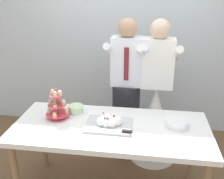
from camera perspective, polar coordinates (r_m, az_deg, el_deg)
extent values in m
cube|color=silver|center=(3.55, 3.16, 13.58)|extent=(5.20, 0.10, 2.90)
cube|color=white|center=(2.41, -0.30, -8.53)|extent=(1.80, 0.80, 0.05)
cylinder|color=olive|center=(2.62, -20.35, -17.60)|extent=(0.06, 0.06, 0.72)
cylinder|color=olive|center=(3.08, -14.90, -10.33)|extent=(0.06, 0.06, 0.72)
cylinder|color=olive|center=(2.92, 17.26, -12.67)|extent=(0.06, 0.06, 0.72)
cylinder|color=#D83F4C|center=(2.59, -11.75, -5.95)|extent=(0.17, 0.17, 0.01)
cylinder|color=#D83F4C|center=(2.52, -12.01, -3.01)|extent=(0.01, 0.01, 0.31)
cylinder|color=#D83F4C|center=(2.57, -11.82, -5.18)|extent=(0.23, 0.23, 0.01)
cylinder|color=#D1B784|center=(2.55, -9.93, -4.88)|extent=(0.04, 0.04, 0.03)
sphere|color=beige|center=(2.53, -9.96, -4.40)|extent=(0.04, 0.04, 0.04)
cylinder|color=#D1B784|center=(2.64, -11.42, -3.99)|extent=(0.04, 0.04, 0.03)
sphere|color=white|center=(2.63, -11.46, -3.52)|extent=(0.04, 0.04, 0.04)
cylinder|color=#D1B784|center=(2.59, -13.65, -4.66)|extent=(0.04, 0.04, 0.03)
sphere|color=beige|center=(2.58, -13.70, -4.19)|extent=(0.04, 0.04, 0.04)
cylinder|color=#D1B784|center=(2.49, -12.49, -5.74)|extent=(0.04, 0.04, 0.03)
sphere|color=#D6B27A|center=(2.48, -12.53, -5.25)|extent=(0.04, 0.04, 0.04)
cylinder|color=#D83F4C|center=(2.53, -11.99, -3.27)|extent=(0.18, 0.18, 0.01)
cylinder|color=#D1B784|center=(2.51, -10.65, -2.98)|extent=(0.04, 0.04, 0.03)
sphere|color=beige|center=(2.50, -10.69, -2.49)|extent=(0.04, 0.04, 0.04)
cylinder|color=#D1B784|center=(2.58, -11.62, -2.34)|extent=(0.04, 0.04, 0.03)
sphere|color=#EAB7C6|center=(2.57, -11.66, -1.85)|extent=(0.04, 0.04, 0.04)
cylinder|color=#D1B784|center=(2.55, -13.28, -2.77)|extent=(0.04, 0.04, 0.03)
sphere|color=#EAB7C6|center=(2.54, -13.33, -2.28)|extent=(0.04, 0.04, 0.04)
cylinder|color=#D1B784|center=(2.47, -12.46, -3.52)|extent=(0.04, 0.04, 0.03)
sphere|color=brown|center=(2.46, -12.50, -3.02)|extent=(0.04, 0.04, 0.04)
cylinder|color=#D83F4C|center=(2.49, -12.16, -1.29)|extent=(0.13, 0.13, 0.01)
cylinder|color=#D1B784|center=(2.47, -11.42, -1.02)|extent=(0.04, 0.04, 0.03)
sphere|color=white|center=(2.46, -11.46, -0.51)|extent=(0.04, 0.04, 0.04)
cylinder|color=#D1B784|center=(2.51, -11.86, -0.61)|extent=(0.04, 0.04, 0.03)
sphere|color=brown|center=(2.51, -11.91, -0.11)|extent=(0.04, 0.04, 0.04)
cylinder|color=#D1B784|center=(2.50, -12.95, -0.85)|extent=(0.04, 0.04, 0.03)
sphere|color=#D6B27A|center=(2.49, -13.00, -0.35)|extent=(0.04, 0.04, 0.04)
cylinder|color=#D1B784|center=(2.45, -12.37, -1.27)|extent=(0.04, 0.04, 0.03)
sphere|color=#EAB7C6|center=(2.44, -12.42, -0.76)|extent=(0.04, 0.04, 0.04)
cube|color=silver|center=(2.39, -0.73, -7.81)|extent=(0.42, 0.31, 0.02)
sphere|color=white|center=(2.36, 1.13, -6.99)|extent=(0.09, 0.09, 0.09)
sphere|color=white|center=(2.40, 0.34, -6.37)|extent=(0.09, 0.09, 0.09)
sphere|color=white|center=(2.41, -0.82, -6.47)|extent=(0.07, 0.07, 0.07)
sphere|color=white|center=(2.39, -1.78, -6.58)|extent=(0.09, 0.09, 0.09)
sphere|color=white|center=(2.35, -2.28, -7.12)|extent=(0.09, 0.09, 0.09)
sphere|color=white|center=(2.33, -1.21, -7.60)|extent=(0.07, 0.07, 0.07)
sphere|color=white|center=(2.33, -0.06, -7.52)|extent=(0.08, 0.08, 0.08)
sphere|color=white|center=(2.36, -0.74, -6.61)|extent=(0.11, 0.11, 0.11)
sphere|color=#DB474C|center=(2.34, -0.88, -5.79)|extent=(0.02, 0.02, 0.02)
sphere|color=#B21923|center=(2.35, -0.82, -5.97)|extent=(0.02, 0.02, 0.02)
sphere|color=#2D1938|center=(2.29, -1.04, -6.36)|extent=(0.02, 0.02, 0.02)
sphere|color=#B21923|center=(2.34, 0.41, -5.84)|extent=(0.02, 0.02, 0.02)
sphere|color=#B21923|center=(2.31, -1.63, -6.28)|extent=(0.02, 0.02, 0.02)
sphere|color=#DB474C|center=(2.33, -0.28, -5.59)|extent=(0.02, 0.02, 0.02)
sphere|color=#DB474C|center=(2.37, -1.92, -5.17)|extent=(0.02, 0.02, 0.02)
cube|color=silver|center=(2.28, -0.42, -8.95)|extent=(0.23, 0.03, 0.00)
cube|color=black|center=(2.26, 3.36, -9.17)|extent=(0.09, 0.03, 0.02)
cylinder|color=white|center=(2.46, 14.15, -7.78)|extent=(0.21, 0.21, 0.01)
cylinder|color=white|center=(2.46, 14.13, -7.54)|extent=(0.21, 0.21, 0.01)
cylinder|color=white|center=(2.45, 14.10, -7.28)|extent=(0.21, 0.21, 0.01)
cylinder|color=white|center=(2.44, 14.13, -7.11)|extent=(0.21, 0.21, 0.01)
cylinder|color=white|center=(2.44, 14.15, -6.86)|extent=(0.21, 0.21, 0.01)
cylinder|color=white|center=(2.43, 14.10, -6.63)|extent=(0.21, 0.21, 0.01)
cylinder|color=white|center=(2.65, -7.93, -5.01)|extent=(0.24, 0.24, 0.01)
cylinder|color=beige|center=(2.63, -7.98, -4.23)|extent=(0.15, 0.15, 0.07)
cylinder|color=#232328|center=(3.15, 3.00, -6.69)|extent=(0.32, 0.32, 0.92)
cube|color=white|center=(2.87, 3.29, 6.17)|extent=(0.35, 0.21, 0.54)
sphere|color=tan|center=(2.79, 3.46, 13.37)|extent=(0.21, 0.21, 0.21)
cylinder|color=white|center=(2.87, -0.40, 8.43)|extent=(0.09, 0.49, 0.28)
cylinder|color=white|center=(2.83, 7.27, 8.05)|extent=(0.09, 0.49, 0.28)
cube|color=maroon|center=(2.77, 3.17, 5.57)|extent=(0.05, 0.01, 0.36)
cone|color=white|center=(3.12, 9.19, -7.26)|extent=(0.56, 0.56, 0.92)
cube|color=white|center=(2.84, 10.08, 5.68)|extent=(0.34, 0.21, 0.54)
sphere|color=beige|center=(2.76, 10.60, 12.94)|extent=(0.21, 0.21, 0.21)
cylinder|color=white|center=(2.81, 6.37, 8.01)|extent=(0.08, 0.49, 0.28)
cylinder|color=white|center=(2.82, 14.15, 7.53)|extent=(0.08, 0.49, 0.28)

